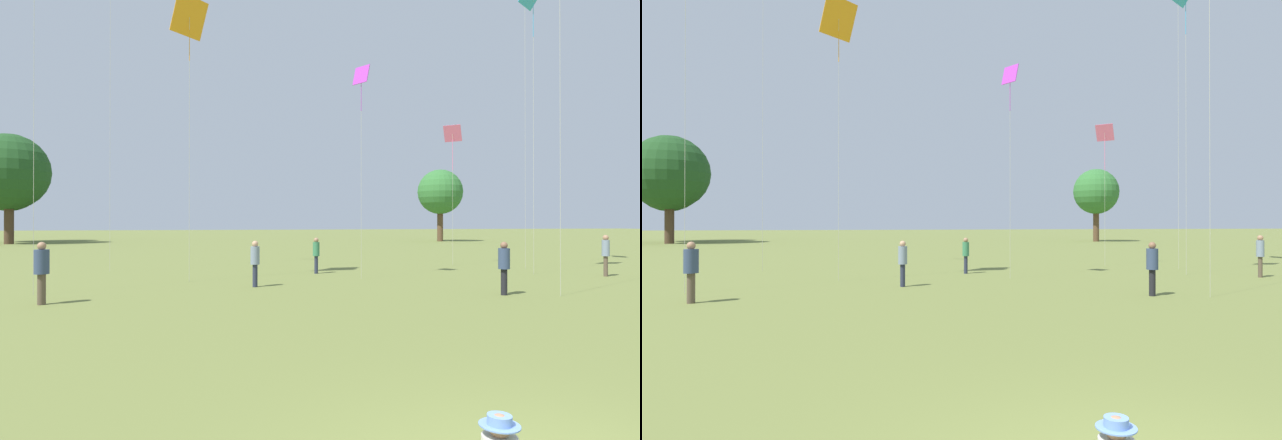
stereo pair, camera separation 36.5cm
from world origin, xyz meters
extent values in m
sphere|color=#A37556|center=(-0.32, 0.40, 0.47)|extent=(0.20, 0.20, 0.20)
cylinder|color=#6B8ED1|center=(-0.32, 0.40, 0.48)|extent=(0.34, 0.34, 0.01)
cylinder|color=#6B8ED1|center=(-0.32, 0.40, 0.52)|extent=(0.21, 0.21, 0.09)
cylinder|color=#282D42|center=(2.18, 17.56, 0.38)|extent=(0.18, 0.18, 0.76)
cylinder|color=#387A51|center=(2.18, 17.56, 1.06)|extent=(0.32, 0.32, 0.60)
sphere|color=#A37556|center=(2.18, 17.56, 1.45)|extent=(0.21, 0.21, 0.21)
cylinder|color=brown|center=(-6.86, 11.39, 0.41)|extent=(0.25, 0.25, 0.82)
cylinder|color=#334260|center=(-6.86, 11.39, 1.15)|extent=(0.46, 0.46, 0.65)
sphere|color=#A37556|center=(-6.86, 11.39, 1.57)|extent=(0.22, 0.22, 0.22)
cylinder|color=brown|center=(13.41, 13.63, 0.41)|extent=(0.18, 0.18, 0.83)
cylinder|color=gray|center=(13.41, 13.63, 1.16)|extent=(0.32, 0.32, 0.66)
sphere|color=#A37556|center=(13.41, 13.63, 1.58)|extent=(0.22, 0.22, 0.22)
cylinder|color=#282D42|center=(-0.89, 13.70, 0.39)|extent=(0.24, 0.24, 0.77)
cylinder|color=gray|center=(-0.89, 13.70, 1.08)|extent=(0.43, 0.43, 0.61)
sphere|color=tan|center=(-0.89, 13.70, 1.47)|extent=(0.21, 0.21, 0.21)
cylinder|color=black|center=(6.23, 9.99, 0.40)|extent=(0.26, 0.26, 0.79)
cylinder|color=#334260|center=(6.23, 9.99, 1.11)|extent=(0.48, 0.48, 0.63)
sphere|color=brown|center=(6.23, 9.99, 1.51)|extent=(0.21, 0.21, 0.21)
cube|color=pink|center=(10.01, 19.99, 6.81)|extent=(0.94, 0.91, 0.80)
cylinder|color=pink|center=(10.01, 19.99, 5.71)|extent=(0.02, 0.02, 1.59)
cylinder|color=#BCB7A8|center=(10.01, 19.99, 3.41)|extent=(0.01, 0.01, 6.81)
cube|color=orange|center=(-3.10, 15.88, 9.91)|extent=(1.42, 1.33, 1.34)
cylinder|color=orange|center=(-3.10, 15.88, 8.84)|extent=(0.02, 0.02, 1.15)
cylinder|color=#BCB7A8|center=(-3.10, 15.88, 4.96)|extent=(0.01, 0.01, 9.91)
cylinder|color=#BCB7A8|center=(12.43, 17.42, 8.78)|extent=(0.01, 0.01, 17.55)
cylinder|color=#BCB7A8|center=(-6.61, 20.53, 8.05)|extent=(0.01, 0.01, 16.09)
cylinder|color=#BCB7A8|center=(-7.64, 13.42, 8.97)|extent=(0.01, 0.01, 17.94)
cube|color=#B738C6|center=(3.46, 15.29, 8.03)|extent=(0.55, 0.75, 0.73)
cylinder|color=#B738C6|center=(3.46, 15.29, 7.18)|extent=(0.02, 0.02, 1.17)
cylinder|color=#BCB7A8|center=(3.46, 15.29, 4.02)|extent=(0.01, 0.01, 8.02)
cylinder|color=#339EDB|center=(11.17, 15.14, 10.91)|extent=(0.02, 0.02, 1.50)
cylinder|color=#BCB7A8|center=(11.17, 15.14, 6.07)|extent=(0.01, 0.01, 12.12)
cylinder|color=brown|center=(24.90, 50.06, 2.19)|extent=(0.68, 0.68, 4.38)
sphere|color=#337033|center=(24.90, 50.06, 5.82)|extent=(5.24, 5.24, 5.24)
cylinder|color=#473323|center=(-23.54, 59.69, 2.56)|extent=(0.53, 0.53, 5.12)
sphere|color=#1E471E|center=(-23.54, 59.69, 7.12)|extent=(7.28, 7.28, 7.28)
cylinder|color=#473323|center=(-21.52, 53.78, 2.64)|extent=(0.90, 0.90, 5.27)
sphere|color=#1E471E|center=(-21.52, 53.78, 7.41)|extent=(7.78, 7.78, 7.78)
camera|label=1|loc=(-2.81, -3.35, 2.20)|focal=28.00mm
camera|label=2|loc=(-2.46, -3.43, 2.20)|focal=28.00mm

